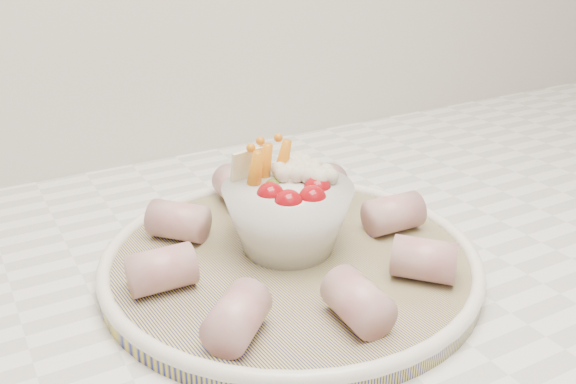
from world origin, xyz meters
TOP-DOWN VIEW (x-y plane):
  - serving_platter at (0.11, 1.44)m, footprint 0.35×0.35m
  - veggie_bowl at (0.11, 1.45)m, footprint 0.11×0.11m
  - cured_meat_rolls at (0.10, 1.44)m, footprint 0.27×0.28m

SIDE VIEW (x-z plane):
  - serving_platter at x=0.11m, z-range 0.92..0.94m
  - cured_meat_rolls at x=0.10m, z-range 0.94..0.97m
  - veggie_bowl at x=0.11m, z-range 0.92..1.02m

